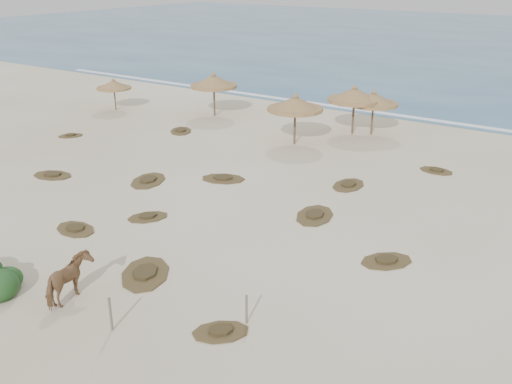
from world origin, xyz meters
TOP-DOWN VIEW (x-y plane):
  - ground at (0.00, 0.00)m, footprint 160.00×160.00m
  - foam_line at (0.00, 26.00)m, footprint 70.00×0.60m
  - palapa_0 at (-18.33, 15.77)m, footprint 3.28×3.28m
  - palapa_1 at (-10.97, 18.51)m, footprint 4.06×4.06m
  - palapa_2 at (-2.56, 15.64)m, footprint 3.68×3.68m
  - palapa_3 at (-0.59, 19.76)m, footprint 4.48×4.48m
  - palapa_4 at (0.52, 20.26)m, footprint 3.23×3.23m
  - horse at (0.27, -3.72)m, footprint 1.23×1.96m
  - fence_post_near at (2.61, -4.13)m, footprint 0.10×0.10m
  - fence_post_far at (5.77, -1.57)m, footprint 0.09×0.09m
  - scrub_0 at (-10.14, 3.61)m, footprint 2.43×1.89m
  - scrub_1 at (-5.42, 5.79)m, footprint 2.40×2.88m
  - scrub_2 at (-2.27, 2.48)m, footprint 1.95×2.11m
  - scrub_3 at (3.69, 6.68)m, footprint 2.05×2.69m
  - scrub_4 at (7.87, 4.51)m, footprint 2.29×2.38m
  - scrub_6 at (-10.18, 13.84)m, footprint 2.39×2.53m
  - scrub_7 at (3.33, 10.89)m, footprint 1.42×2.16m
  - scrub_8 at (-15.34, 9.04)m, footprint 1.73×1.83m
  - scrub_9 at (1.10, -1.16)m, footprint 2.87×3.08m
  - scrub_10 at (6.30, 15.45)m, footprint 1.86×1.28m
  - scrub_11 at (-3.91, -0.08)m, footprint 2.11×1.51m
  - scrub_12 at (5.41, -2.42)m, footprint 2.03×2.01m
  - scrub_13 at (-2.43, 8.15)m, footprint 2.67×2.26m

SIDE VIEW (x-z plane):
  - ground at x=0.00m, z-range 0.00..0.00m
  - foam_line at x=0.00m, z-range 0.00..0.01m
  - scrub_13 at x=-2.43m, z-range -0.03..0.13m
  - scrub_1 at x=-5.42m, z-range -0.03..0.13m
  - scrub_2 at x=-2.27m, z-range -0.03..0.13m
  - scrub_3 at x=3.69m, z-range -0.03..0.13m
  - scrub_4 at x=7.87m, z-range -0.03..0.13m
  - scrub_6 at x=-10.18m, z-range -0.03..0.13m
  - scrub_7 at x=3.33m, z-range -0.03..0.13m
  - scrub_8 at x=-15.34m, z-range -0.03..0.13m
  - scrub_9 at x=1.10m, z-range -0.03..0.13m
  - scrub_10 at x=6.30m, z-range -0.03..0.13m
  - scrub_12 at x=5.41m, z-range -0.03..0.13m
  - scrub_0 at x=-10.14m, z-range -0.03..0.13m
  - scrub_11 at x=-3.91m, z-range -0.03..0.13m
  - fence_post_far at x=5.77m, z-range 0.00..0.99m
  - fence_post_near at x=2.61m, z-range 0.00..1.13m
  - horse at x=0.27m, z-range 0.00..1.53m
  - palapa_0 at x=-18.33m, z-range 0.67..3.08m
  - palapa_4 at x=0.52m, z-range 0.81..3.73m
  - palapa_2 at x=-2.56m, z-range 0.87..4.04m
  - palapa_1 at x=-10.97m, z-range 0.88..4.06m
  - palapa_3 at x=-0.59m, z-range 0.89..4.11m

